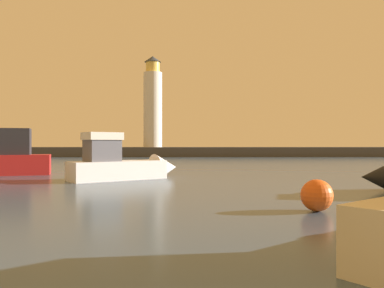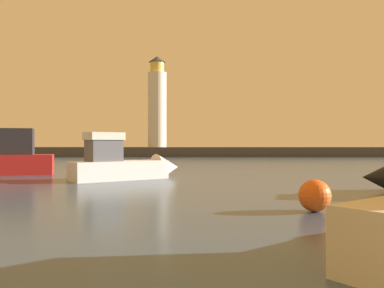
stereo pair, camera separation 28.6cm
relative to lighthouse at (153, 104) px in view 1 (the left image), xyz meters
name	(u,v)px [view 1 (the left image)]	position (x,y,z in m)	size (l,w,h in m)	color
ground_plane	(186,168)	(5.90, -34.57, -9.33)	(220.00, 220.00, 0.00)	#384C60
breakwater	(186,152)	(5.90, 0.00, -8.49)	(85.89, 6.75, 1.67)	#423F3D
lighthouse	(153,104)	(0.00, 0.00, 0.00)	(3.27, 3.27, 16.17)	silver
motorboat_4	(127,165)	(2.13, -45.70, -8.40)	(7.14, 5.82, 3.22)	white
mooring_buoy	(317,195)	(10.26, -57.94, -8.80)	(1.07, 1.07, 1.07)	#EA5919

